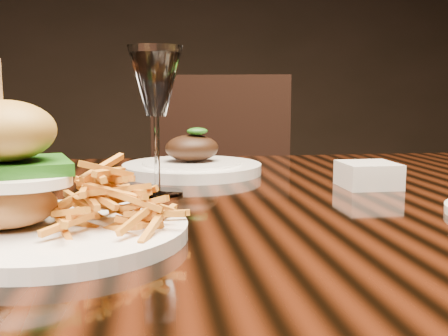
{
  "coord_description": "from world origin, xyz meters",
  "views": [
    {
      "loc": [
        -0.12,
        -0.71,
        0.9
      ],
      "look_at": [
        -0.03,
        -0.13,
        0.81
      ],
      "focal_mm": 42.0,
      "sensor_mm": 36.0,
      "label": 1
    }
  ],
  "objects": [
    {
      "name": "dining_table",
      "position": [
        0.0,
        0.0,
        0.67
      ],
      "size": [
        1.6,
        0.9,
        0.75
      ],
      "color": "black",
      "rests_on": "ground"
    },
    {
      "name": "ramekin",
      "position": [
        0.22,
        0.04,
        0.77
      ],
      "size": [
        0.1,
        0.1,
        0.04
      ],
      "primitive_type": "cube",
      "rotation": [
        0.0,
        0.0,
        -0.35
      ],
      "color": "white",
      "rests_on": "dining_table"
    },
    {
      "name": "chair_far",
      "position": [
        0.09,
        0.89,
        0.54
      ],
      "size": [
        0.56,
        0.56,
        0.95
      ],
      "rotation": [
        0.0,
        0.0,
        -0.25
      ],
      "color": "black",
      "rests_on": "ground"
    },
    {
      "name": "far_dish",
      "position": [
        -0.04,
        0.21,
        0.77
      ],
      "size": [
        0.25,
        0.25,
        0.08
      ],
      "rotation": [
        0.0,
        0.0,
        -0.06
      ],
      "color": "white",
      "rests_on": "dining_table"
    },
    {
      "name": "wine_glass",
      "position": [
        -0.11,
        0.03,
        0.9
      ],
      "size": [
        0.08,
        0.08,
        0.21
      ],
      "color": "white",
      "rests_on": "dining_table"
    },
    {
      "name": "burger_plate",
      "position": [
        -0.21,
        -0.19,
        0.8
      ],
      "size": [
        0.26,
        0.26,
        0.18
      ],
      "rotation": [
        0.0,
        0.0,
        0.06
      ],
      "color": "white",
      "rests_on": "dining_table"
    }
  ]
}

